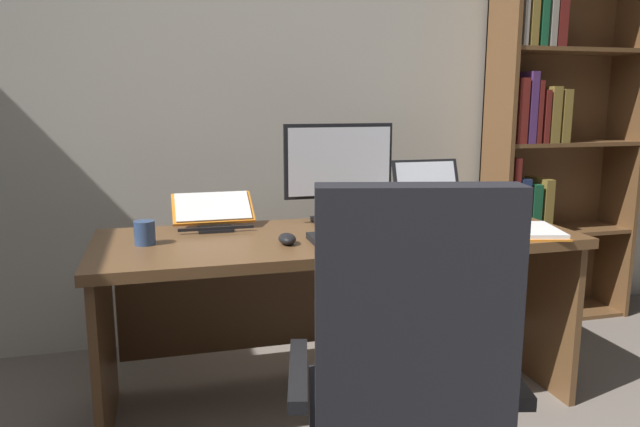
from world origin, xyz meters
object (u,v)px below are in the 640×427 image
at_px(laptop, 437,205).
at_px(notepad, 414,226).
at_px(bookshelf, 545,144).
at_px(pen, 418,223).
at_px(keyboard, 363,236).
at_px(coffee_mug, 145,233).
at_px(office_chair, 405,409).
at_px(monitor, 339,173).
at_px(desk, 333,274).
at_px(open_binder, 500,231).
at_px(reading_stand_with_book, 213,211).
at_px(computer_mouse, 287,239).

relative_size(laptop, notepad, 1.62).
relative_size(bookshelf, pen, 14.37).
bearing_deg(laptop, keyboard, -144.05).
distance_m(laptop, coffee_mug, 1.30).
bearing_deg(keyboard, coffee_mug, 170.92).
height_order(office_chair, monitor, monitor).
distance_m(pen, coffee_mug, 1.11).
bearing_deg(notepad, laptop, 43.52).
xyz_separation_m(desk, notepad, (0.35, -0.03, 0.19)).
height_order(open_binder, coffee_mug, coffee_mug).
distance_m(monitor, open_binder, 0.71).
bearing_deg(reading_stand_with_book, laptop, -2.04).
bearing_deg(office_chair, computer_mouse, 114.02).
xyz_separation_m(monitor, coffee_mug, (-0.81, -0.20, -0.17)).
bearing_deg(desk, open_binder, -21.08).
bearing_deg(computer_mouse, pen, 14.95).
bearing_deg(desk, pen, -4.94).
distance_m(computer_mouse, open_binder, 0.86).
bearing_deg(monitor, open_binder, -34.17).
distance_m(bookshelf, monitor, 1.39).
bearing_deg(open_binder, notepad, 158.07).
bearing_deg(notepad, keyboard, -150.26).
distance_m(desk, keyboard, 0.28).
xyz_separation_m(bookshelf, computer_mouse, (-1.62, -0.76, -0.27)).
xyz_separation_m(bookshelf, coffee_mug, (-2.13, -0.63, -0.25)).
bearing_deg(pen, desk, 175.06).
relative_size(monitor, open_binder, 0.92).
relative_size(keyboard, notepad, 2.00).
relative_size(computer_mouse, reading_stand_with_book, 0.31).
bearing_deg(pen, reading_stand_with_book, 165.33).
xyz_separation_m(monitor, notepad, (0.28, -0.17, -0.21)).
relative_size(open_binder, notepad, 2.49).
relative_size(office_chair, monitor, 2.20).
bearing_deg(coffee_mug, reading_stand_with_book, 42.44).
distance_m(desk, notepad, 0.40).
xyz_separation_m(monitor, laptop, (0.47, 0.01, -0.16)).
xyz_separation_m(computer_mouse, notepad, (0.58, 0.16, -0.02)).
xyz_separation_m(monitor, keyboard, (0.00, -0.33, -0.21)).
height_order(monitor, reading_stand_with_book, monitor).
xyz_separation_m(bookshelf, pen, (-1.02, -0.60, -0.28)).
xyz_separation_m(office_chair, open_binder, (0.72, 0.74, 0.28)).
bearing_deg(monitor, bookshelf, 17.94).
height_order(desk, office_chair, office_chair).
height_order(keyboard, notepad, keyboard).
bearing_deg(bookshelf, monitor, -162.06).
bearing_deg(computer_mouse, desk, 39.23).
relative_size(monitor, reading_stand_with_book, 1.43).
distance_m(office_chair, laptop, 1.33).
height_order(keyboard, coffee_mug, coffee_mug).
distance_m(laptop, reading_stand_with_book, 1.01).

